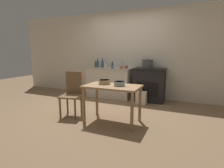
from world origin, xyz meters
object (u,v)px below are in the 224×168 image
object	(u,v)px
stock_pot	(148,64)
bottle_center_right	(103,64)
work_table	(112,91)
bottle_mid_left	(98,64)
bottle_center	(105,65)
bottle_left	(112,65)
cup_mid_right	(126,67)
mixing_bowl_small	(119,83)
cup_right	(112,67)
flour_sack	(141,98)
bottle_far_left	(122,64)
cup_end_right	(121,67)
chair	(72,93)
mixing_bowl_large	(104,82)
stove	(149,85)
cup_far_right	(106,67)
bottle_center_left	(95,64)

from	to	relation	value
stock_pot	bottle_center_right	xyz separation A→B (m)	(-1.43, 0.05, -0.04)
work_table	bottle_mid_left	distance (m)	2.31
stock_pot	bottle_mid_left	size ratio (longest dim) A/B	1.09
stock_pot	bottle_center	size ratio (longest dim) A/B	1.34
stock_pot	bottle_left	distance (m)	1.06
cup_mid_right	mixing_bowl_small	bearing A→B (deg)	-74.91
bottle_center	cup_right	xyz separation A→B (m)	(0.35, -0.22, -0.04)
flour_sack	cup_right	xyz separation A→B (m)	(-0.92, 0.23, 0.76)
mixing_bowl_small	cup_mid_right	distance (m)	1.79
work_table	bottle_center_right	distance (m)	2.30
stock_pot	bottle_far_left	bearing A→B (deg)	171.49
work_table	cup_end_right	distance (m)	1.77
chair	bottle_center_right	world-z (taller)	bottle_center_right
mixing_bowl_large	stove	bearing A→B (deg)	72.81
flour_sack	mixing_bowl_small	size ratio (longest dim) A/B	1.55
work_table	stock_pot	bearing A→B (deg)	82.48
cup_right	bottle_center_right	bearing A→B (deg)	146.08
stove	bottle_mid_left	distance (m)	1.73
mixing_bowl_small	cup_mid_right	world-z (taller)	cup_mid_right
cup_mid_right	cup_far_right	bearing A→B (deg)	-171.74
chair	flour_sack	size ratio (longest dim) A/B	2.74
work_table	cup_mid_right	size ratio (longest dim) A/B	11.55
stove	bottle_center_right	distance (m)	1.61
mixing_bowl_large	bottle_left	size ratio (longest dim) A/B	1.16
bottle_center_left	bottle_center	size ratio (longest dim) A/B	1.03
bottle_center_right	cup_end_right	world-z (taller)	bottle_center_right
bottle_left	cup_end_right	xyz separation A→B (m)	(0.36, -0.18, -0.04)
mixing_bowl_small	bottle_left	distance (m)	2.07
bottle_mid_left	bottle_center_right	distance (m)	0.15
mixing_bowl_large	mixing_bowl_small	xyz separation A→B (m)	(0.34, -0.06, 0.00)
chair	bottle_left	size ratio (longest dim) A/B	4.50
mixing_bowl_small	bottle_mid_left	distance (m)	2.35
chair	bottle_left	xyz separation A→B (m)	(0.13, 1.85, 0.47)
mixing_bowl_small	bottle_center_right	xyz separation A→B (m)	(-1.31, 1.91, 0.23)
mixing_bowl_small	cup_right	world-z (taller)	cup_right
chair	flour_sack	bearing A→B (deg)	38.20
bottle_center_left	mixing_bowl_small	bearing A→B (deg)	-50.28
stove	work_table	distance (m)	1.86
flour_sack	cup_far_right	bearing A→B (deg)	166.55
bottle_left	cup_mid_right	size ratio (longest dim) A/B	2.29
bottle_center_left	cup_end_right	world-z (taller)	bottle_center_left
bottle_center_right	cup_mid_right	bearing A→B (deg)	-12.02
stock_pot	bottle_mid_left	xyz separation A→B (m)	(-1.56, -0.02, -0.04)
bottle_center_left	bottle_center	world-z (taller)	bottle_center_left
stock_pot	mixing_bowl_small	world-z (taller)	stock_pot
cup_right	bottle_left	bearing A→B (deg)	113.45
work_table	mixing_bowl_large	bearing A→B (deg)	157.83
bottle_left	cup_mid_right	bearing A→B (deg)	-12.61
cup_end_right	cup_mid_right	bearing A→B (deg)	29.20
bottle_left	work_table	bearing A→B (deg)	-66.41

